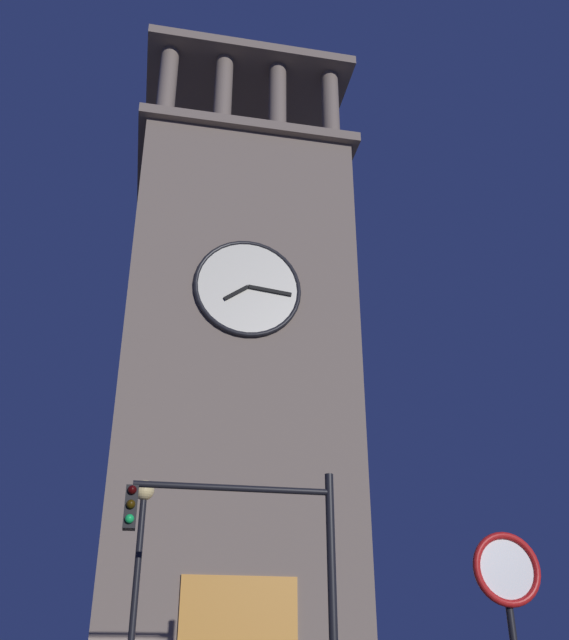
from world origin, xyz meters
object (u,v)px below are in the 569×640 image
Objects in this scene: clocktower at (231,397)px; no_horn_sign at (510,595)px; traffic_signal_near at (259,560)px; street_lamp at (138,560)px.

no_horn_sign is at bearing 93.94° from clocktower.
clocktower is 8.94× the size of no_horn_sign.
street_lamp reaches higher than traffic_signal_near.
traffic_signal_near is 0.93× the size of street_lamp.
street_lamp is at bearing -65.01° from no_horn_sign.
traffic_signal_near is 5.90m from no_horn_sign.
no_horn_sign is (-1.15, 16.62, -8.11)m from clocktower.
clocktower reaches higher than no_horn_sign.
clocktower is at bearing -93.40° from traffic_signal_near.
no_horn_sign is at bearing 108.09° from traffic_signal_near.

